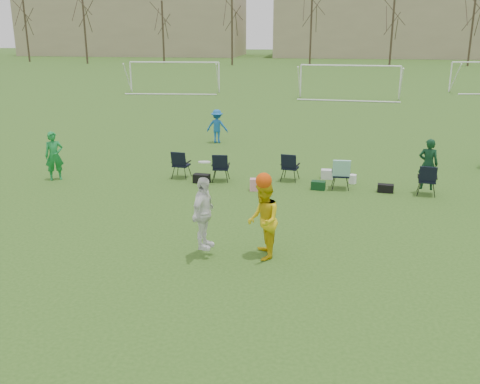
% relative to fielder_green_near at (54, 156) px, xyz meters
% --- Properties ---
extents(ground, '(260.00, 260.00, 0.00)m').
position_rel_fielder_green_near_xyz_m(ground, '(6.95, -7.42, -0.84)').
color(ground, '#2E5119').
rests_on(ground, ground).
extents(fielder_green_near, '(0.73, 0.66, 1.67)m').
position_rel_fielder_green_near_xyz_m(fielder_green_near, '(0.00, 0.00, 0.00)').
color(fielder_green_near, '#167F35').
rests_on(fielder_green_near, ground).
extents(fielder_blue, '(1.00, 0.60, 1.51)m').
position_rel_fielder_green_near_xyz_m(fielder_blue, '(4.31, 7.03, -0.08)').
color(fielder_blue, '#165BA9').
rests_on(fielder_blue, ground).
extents(center_contest, '(2.05, 1.16, 2.27)m').
position_rel_fielder_green_near_xyz_m(center_contest, '(7.31, -5.53, 0.14)').
color(center_contest, white).
rests_on(center_contest, ground).
extents(sideline_setup, '(8.81, 2.10, 1.77)m').
position_rel_fielder_green_near_xyz_m(sideline_setup, '(8.73, 0.56, -0.31)').
color(sideline_setup, '#0D321B').
rests_on(sideline_setup, ground).
extents(goal_left, '(7.39, 0.76, 2.46)m').
position_rel_fielder_green_near_xyz_m(goal_left, '(-3.05, 26.58, 1.09)').
color(goal_left, white).
rests_on(goal_left, ground).
extents(goal_mid, '(7.40, 0.63, 2.46)m').
position_rel_fielder_green_near_xyz_m(goal_mid, '(10.95, 24.58, 1.09)').
color(goal_mid, white).
rests_on(goal_mid, ground).
extents(tree_line, '(110.28, 3.28, 11.40)m').
position_rel_fielder_green_near_xyz_m(tree_line, '(7.19, 62.43, 4.25)').
color(tree_line, '#382B21').
rests_on(tree_line, ground).
extents(building_row, '(126.00, 16.00, 13.00)m').
position_rel_fielder_green_near_xyz_m(building_row, '(13.68, 88.58, 5.15)').
color(building_row, tan).
rests_on(building_row, ground).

